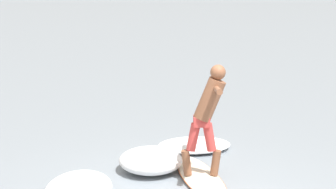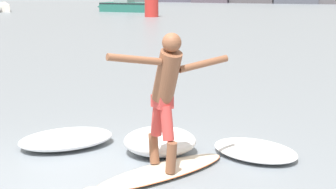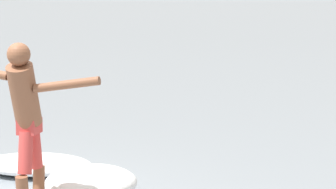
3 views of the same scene
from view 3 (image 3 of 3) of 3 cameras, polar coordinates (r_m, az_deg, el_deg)
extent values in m
cylinder|color=#C9403D|center=(8.48, -10.19, -4.14)|extent=(0.27, 0.26, 0.46)
cylinder|color=brown|center=(8.91, -9.25, -6.36)|extent=(0.22, 0.22, 0.42)
cylinder|color=#C9403D|center=(8.72, -9.56, -3.80)|extent=(0.27, 0.26, 0.46)
cube|color=#C9403D|center=(8.55, -9.91, -2.24)|extent=(0.33, 0.32, 0.16)
cylinder|color=brown|center=(8.38, -10.27, -0.02)|extent=(0.56, 0.54, 0.73)
sphere|color=brown|center=(8.22, -10.66, 2.85)|extent=(0.24, 0.24, 0.24)
cylinder|color=brown|center=(8.12, -7.28, 0.71)|extent=(0.55, 0.59, 0.21)
ellipsoid|color=white|center=(10.67, -9.45, -4.96)|extent=(1.72, 1.79, 0.24)
ellipsoid|color=white|center=(9.34, -5.54, -6.30)|extent=(1.25, 1.25, 0.38)
camera|label=1|loc=(14.33, -43.57, 9.32)|focal=60.00mm
camera|label=2|loc=(6.73, -64.60, 3.54)|focal=60.00mm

